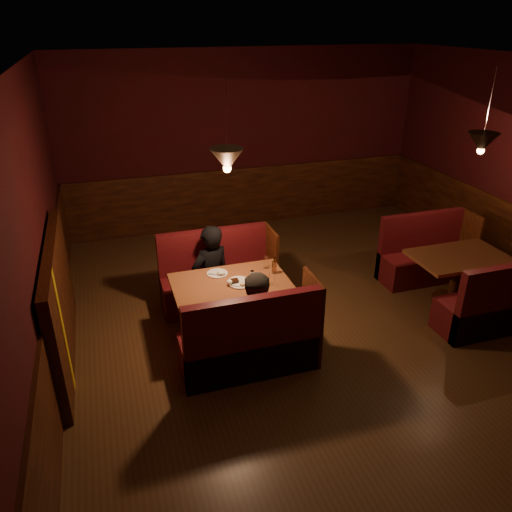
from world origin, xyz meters
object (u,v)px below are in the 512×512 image
object	(u,v)px
diner_b	(260,305)
main_bench_far	(218,281)
second_table	(457,267)
diner_a	(210,255)
main_bench_near	(252,347)
second_bench_far	(424,258)
main_table	(232,293)
second_bench_near	(496,308)

from	to	relation	value
diner_b	main_bench_far	bearing A→B (deg)	89.58
main_bench_far	second_table	distance (m)	3.01
second_table	diner_a	xyz separation A→B (m)	(-2.97, 0.80, 0.24)
main_bench_far	main_bench_near	bearing A→B (deg)	-90.00
main_bench_far	second_table	world-z (taller)	main_bench_far
main_bench_near	second_bench_far	size ratio (longest dim) A/B	1.10
diner_a	second_table	bearing A→B (deg)	145.60
main_table	main_bench_near	size ratio (longest dim) A/B	0.91
main_bench_far	second_bench_near	distance (m)	3.30
second_bench_near	diner_b	world-z (taller)	diner_b
second_bench_near	main_bench_near	bearing A→B (deg)	177.47
main_bench_far	second_bench_near	world-z (taller)	main_bench_far
main_bench_far	diner_b	xyz separation A→B (m)	(0.13, -1.32, 0.39)
main_table	second_table	size ratio (longest dim) A/B	1.10
main_bench_near	second_bench_far	world-z (taller)	main_bench_near
second_bench_far	diner_a	xyz separation A→B (m)	(-3.00, 0.11, 0.44)
main_bench_near	second_bench_near	distance (m)	2.90
main_bench_far	main_bench_near	distance (m)	1.45
diner_a	diner_b	bearing A→B (deg)	81.47
second_bench_far	second_bench_near	xyz separation A→B (m)	(0.00, -1.39, 0.00)
second_bench_far	diner_b	size ratio (longest dim) A/B	0.92
second_table	main_bench_near	bearing A→B (deg)	-168.85
diner_b	main_table	bearing A→B (deg)	97.57
main_bench_far	second_bench_far	world-z (taller)	main_bench_far
second_bench_near	diner_b	size ratio (longest dim) A/B	0.92
second_table	second_bench_near	world-z (taller)	second_bench_near
second_bench_far	main_bench_near	bearing A→B (deg)	-156.50
second_bench_far	main_table	bearing A→B (deg)	-169.66
main_bench_far	second_bench_near	size ratio (longest dim) A/B	1.10
diner_a	main_bench_far	bearing A→B (deg)	-159.49
main_table	second_bench_far	distance (m)	2.97
main_bench_near	diner_b	bearing A→B (deg)	45.19
main_table	main_bench_near	bearing A→B (deg)	-88.88
diner_a	diner_b	world-z (taller)	diner_a
second_bench_far	second_table	bearing A→B (deg)	-92.20
second_table	second_bench_near	xyz separation A→B (m)	(0.03, -0.69, -0.19)
diner_a	diner_b	xyz separation A→B (m)	(0.24, -1.23, -0.03)
main_bench_far	diner_a	xyz separation A→B (m)	(-0.11, -0.09, 0.42)
main_bench_far	diner_a	bearing A→B (deg)	-140.14
main_bench_near	diner_b	size ratio (longest dim) A/B	1.01
main_bench_near	diner_a	world-z (taller)	diner_a
second_table	diner_b	distance (m)	2.78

